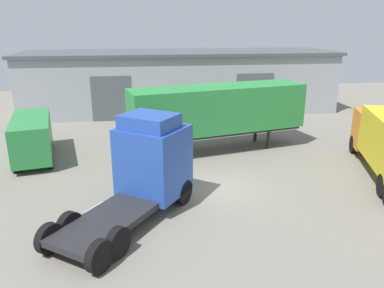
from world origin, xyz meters
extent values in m
plane|color=slate|center=(0.00, 0.00, 0.00)|extent=(60.00, 60.00, 0.00)
cube|color=#93999E|center=(0.00, 17.59, 2.47)|extent=(26.63, 7.17, 4.94)
cube|color=#474C51|center=(0.00, 17.59, 5.07)|extent=(27.13, 7.67, 0.25)
cube|color=#4C5156|center=(-5.86, 14.03, 1.80)|extent=(3.20, 0.08, 3.60)
cube|color=#4C5156|center=(5.86, 14.03, 1.80)|extent=(3.20, 0.08, 3.60)
cube|color=#2347A3|center=(-3.21, -1.08, 2.00)|extent=(3.43, 3.41, 2.91)
cube|color=#2347A3|center=(-3.33, -1.24, 3.74)|extent=(2.69, 2.59, 0.60)
cube|color=black|center=(-2.52, -0.13, 2.59)|extent=(1.74, 1.30, 1.05)
cube|color=#232326|center=(-5.12, -3.69, 0.67)|extent=(4.02, 4.47, 0.24)
cylinder|color=#B2B2B7|center=(-5.57, -2.62, 0.50)|extent=(1.10, 1.22, 0.56)
cylinder|color=black|center=(-3.75, 0.06, 0.55)|extent=(0.89, 1.06, 1.09)
cylinder|color=black|center=(-1.97, -1.24, 0.55)|extent=(0.89, 1.06, 1.09)
cylinder|color=black|center=(-6.38, -3.56, 0.55)|extent=(0.89, 1.06, 1.09)
cylinder|color=black|center=(-4.61, -4.85, 0.55)|extent=(0.89, 1.06, 1.09)
cylinder|color=black|center=(-6.92, -4.28, 0.55)|extent=(0.89, 1.06, 1.09)
cylinder|color=black|center=(-5.14, -5.58, 0.55)|extent=(0.89, 1.06, 1.09)
cube|color=#28843D|center=(0.96, 5.58, 2.67)|extent=(10.94, 4.82, 2.63)
cube|color=#232326|center=(0.96, 5.58, 1.23)|extent=(10.77, 4.09, 0.24)
cube|color=#232326|center=(3.83, 7.06, 0.56)|extent=(0.19, 0.19, 1.11)
cube|color=#232326|center=(4.18, 5.50, 0.56)|extent=(0.19, 0.19, 1.11)
cylinder|color=black|center=(-2.72, 5.87, 0.46)|extent=(0.96, 0.50, 0.91)
cylinder|color=black|center=(-2.23, 3.72, 0.46)|extent=(0.96, 0.50, 0.91)
cylinder|color=black|center=(-3.70, 5.64, 0.46)|extent=(0.96, 0.50, 0.91)
cylinder|color=black|center=(-3.20, 3.50, 0.46)|extent=(0.96, 0.50, 0.91)
cube|color=#28843D|center=(-9.86, 5.57, 1.40)|extent=(3.04, 5.69, 2.08)
cube|color=#28843D|center=(-10.33, 7.87, 0.81)|extent=(2.14, 1.28, 0.90)
cube|color=black|center=(-10.25, 7.48, 1.82)|extent=(1.66, 0.42, 0.75)
cylinder|color=black|center=(-11.07, 7.26, 0.36)|extent=(0.44, 0.77, 0.72)
cylinder|color=black|center=(-9.41, 7.60, 0.36)|extent=(0.44, 0.77, 0.72)
cylinder|color=black|center=(-10.31, 3.54, 0.36)|extent=(0.44, 0.77, 0.72)
cylinder|color=black|center=(-8.64, 3.88, 0.36)|extent=(0.44, 0.77, 0.72)
cube|color=orange|center=(9.90, 3.24, 1.63)|extent=(2.89, 2.58, 2.20)
cube|color=black|center=(10.20, 4.11, 2.03)|extent=(1.93, 0.73, 0.88)
cylinder|color=black|center=(9.06, 4.01, 0.53)|extent=(0.63, 1.11, 1.07)
cylinder|color=black|center=(7.03, -1.85, 0.53)|extent=(0.63, 1.11, 1.07)
camera|label=1|loc=(-3.68, -15.95, 7.51)|focal=35.00mm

